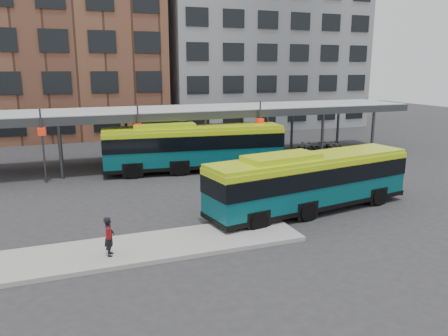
% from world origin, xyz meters
% --- Properties ---
extents(ground, '(120.00, 120.00, 0.00)m').
position_xyz_m(ground, '(0.00, 0.00, 0.00)').
color(ground, '#28282B').
rests_on(ground, ground).
extents(boarding_island, '(14.00, 3.00, 0.18)m').
position_xyz_m(boarding_island, '(-5.50, -3.00, 0.09)').
color(boarding_island, gray).
rests_on(boarding_island, ground).
extents(canopy, '(40.00, 6.53, 4.80)m').
position_xyz_m(canopy, '(-0.06, 12.87, 3.91)').
color(canopy, '#999B9E').
rests_on(canopy, ground).
extents(building_brick, '(26.00, 14.00, 22.00)m').
position_xyz_m(building_brick, '(-10.00, 32.00, 11.00)').
color(building_brick, brown).
rests_on(building_brick, ground).
extents(building_grey, '(24.00, 14.00, 20.00)m').
position_xyz_m(building_grey, '(16.00, 32.00, 10.00)').
color(building_grey, slate).
rests_on(building_grey, ground).
extents(bus_front, '(11.60, 4.21, 3.13)m').
position_xyz_m(bus_front, '(3.75, -1.05, 1.63)').
color(bus_front, '#07474E').
rests_on(bus_front, ground).
extents(bus_rear, '(12.78, 4.02, 3.46)m').
position_xyz_m(bus_rear, '(0.80, 9.61, 1.80)').
color(bus_rear, '#07474E').
rests_on(bus_rear, ground).
extents(pedestrian, '(0.46, 0.64, 1.54)m').
position_xyz_m(pedestrian, '(-6.49, -3.47, 0.96)').
color(pedestrian, black).
rests_on(pedestrian, boarding_island).
extents(bike_rack, '(4.61, 1.26, 0.99)m').
position_xyz_m(bike_rack, '(12.71, 12.14, 0.47)').
color(bike_rack, slate).
rests_on(bike_rack, ground).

